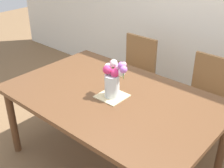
{
  "coord_description": "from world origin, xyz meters",
  "views": [
    {
      "loc": [
        1.41,
        -1.62,
        2.0
      ],
      "look_at": [
        0.02,
        -0.02,
        0.86
      ],
      "focal_mm": 46.77,
      "sensor_mm": 36.0,
      "label": 1
    }
  ],
  "objects": [
    {
      "name": "dining_table",
      "position": [
        0.0,
        0.0,
        0.67
      ],
      "size": [
        1.83,
        1.17,
        0.74
      ],
      "color": "brown",
      "rests_on": "ground_plane"
    },
    {
      "name": "placemat",
      "position": [
        0.02,
        -0.02,
        0.75
      ],
      "size": [
        0.23,
        0.23,
        0.01
      ],
      "primitive_type": "cube",
      "color": "#CCB789",
      "rests_on": "dining_table"
    },
    {
      "name": "chair_left",
      "position": [
        -0.45,
        0.93,
        0.52
      ],
      "size": [
        0.42,
        0.42,
        0.9
      ],
      "rotation": [
        0.0,
        0.0,
        3.14
      ],
      "color": "olive",
      "rests_on": "ground_plane"
    },
    {
      "name": "chair_right",
      "position": [
        0.45,
        0.93,
        0.52
      ],
      "size": [
        0.42,
        0.42,
        0.9
      ],
      "rotation": [
        0.0,
        0.0,
        3.14
      ],
      "color": "olive",
      "rests_on": "ground_plane"
    },
    {
      "name": "ground_plane",
      "position": [
        0.0,
        0.0,
        0.0
      ],
      "size": [
        12.0,
        12.0,
        0.0
      ],
      "primitive_type": "plane",
      "color": "brown"
    },
    {
      "name": "flower_vase",
      "position": [
        0.02,
        -0.01,
        0.92
      ],
      "size": [
        0.25,
        0.18,
        0.32
      ],
      "color": "silver",
      "rests_on": "placemat"
    }
  ]
}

